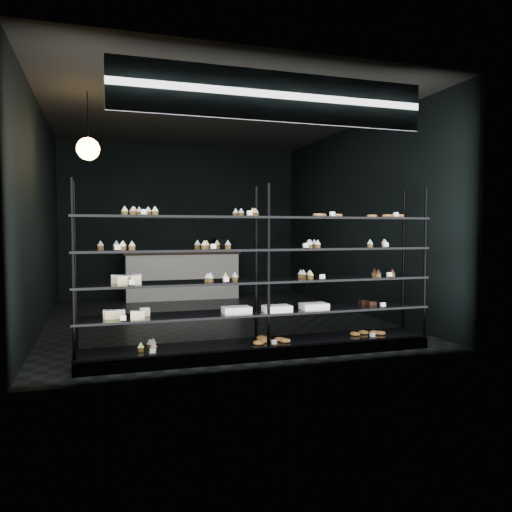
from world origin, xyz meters
TOP-DOWN VIEW (x-y plane):
  - room at (0.00, 0.00)m, footprint 5.01×6.01m
  - display_shelf at (-0.01, -2.45)m, footprint 4.00×0.50m
  - signage at (0.00, -2.93)m, footprint 3.30×0.05m
  - pendant_lamp at (-1.83, -0.92)m, footprint 0.29×0.29m
  - service_counter at (-0.09, 2.50)m, footprint 2.35×0.65m

SIDE VIEW (x-z plane):
  - service_counter at x=-0.09m, z-range -0.11..1.12m
  - display_shelf at x=-0.01m, z-range -0.33..1.58m
  - room at x=0.00m, z-range 0.00..3.20m
  - pendant_lamp at x=-1.83m, z-range 2.01..2.89m
  - signage at x=0.00m, z-range 2.50..3.00m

